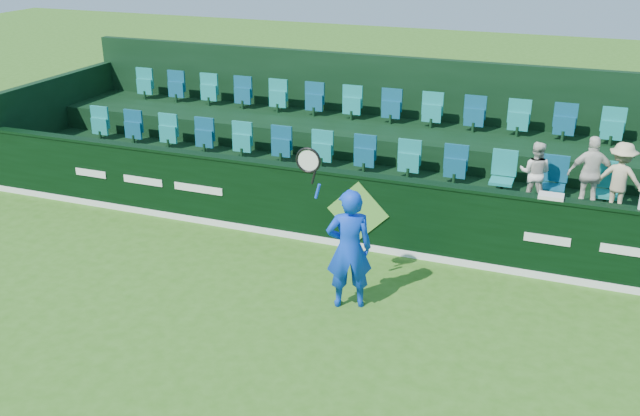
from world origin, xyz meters
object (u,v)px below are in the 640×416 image
at_px(spectator_middle, 591,174).
at_px(tennis_player, 349,248).
at_px(spectator_right, 620,179).
at_px(towel, 551,196).
at_px(spectator_left, 535,173).

bearing_deg(spectator_middle, tennis_player, 33.38).
distance_m(tennis_player, spectator_middle, 4.44).
xyz_separation_m(tennis_player, spectator_right, (3.59, 3.09, 0.48)).
bearing_deg(spectator_middle, towel, 53.16).
height_order(tennis_player, spectator_left, tennis_player).
xyz_separation_m(spectator_middle, towel, (-0.54, -1.12, -0.06)).
xyz_separation_m(spectator_right, towel, (-0.99, -1.12, -0.03)).
relative_size(spectator_right, towel, 3.25).
bearing_deg(spectator_middle, spectator_left, -11.11).
xyz_separation_m(spectator_middle, spectator_right, (0.45, 0.00, -0.03)).
distance_m(spectator_middle, spectator_right, 0.45).
distance_m(spectator_middle, towel, 1.24).
bearing_deg(towel, spectator_left, 107.01).
height_order(spectator_left, spectator_middle, spectator_middle).
bearing_deg(tennis_player, spectator_left, 53.78).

